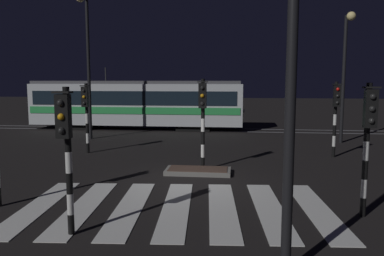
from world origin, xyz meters
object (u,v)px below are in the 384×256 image
Objects in this scene: traffic_light_corner_far_left at (86,107)px; street_lamp_trackside_left at (86,51)px; traffic_light_median_centre at (203,111)px; street_lamp_near_kerb at (296,7)px; traffic_light_corner_near_right at (368,130)px; street_lamp_trackside_right at (346,61)px; traffic_light_corner_far_right at (336,108)px; traffic_light_kerb_mid_left at (66,139)px; tram at (137,103)px.

street_lamp_trackside_left reaches higher than traffic_light_corner_far_left.
street_lamp_near_kerb is (2.12, -7.83, 2.21)m from traffic_light_median_centre.
street_lamp_trackside_right is (2.38, 11.53, 2.10)m from traffic_light_corner_near_right.
traffic_light_corner_near_right is (9.86, -7.31, 0.06)m from traffic_light_corner_far_left.
traffic_light_corner_far_right is at bearing 1.64° from traffic_light_corner_far_left.
traffic_light_corner_far_right is 1.02× the size of traffic_light_kerb_mid_left.
street_lamp_near_kerb reaches higher than traffic_light_median_centre.
traffic_light_kerb_mid_left is at bearing -70.45° from street_lamp_trackside_left.
traffic_light_corner_far_right is 6.24m from traffic_light_median_centre.
tram is at bearing 89.92° from traffic_light_corner_far_left.
traffic_light_corner_near_right is at bearing -101.65° from street_lamp_trackside_right.
street_lamp_trackside_left is at bearing 134.95° from traffic_light_corner_near_right.
street_lamp_trackside_right is 0.85× the size of street_lamp_trackside_left.
traffic_light_median_centre is at bearing -64.86° from tram.
street_lamp_trackside_left is at bearing 121.84° from street_lamp_near_kerb.
street_lamp_trackside_right is at bearing 0.71° from street_lamp_trackside_left.
street_lamp_near_kerb is (-2.22, -3.32, 2.28)m from traffic_light_corner_near_right.
street_lamp_trackside_right is (9.00, 13.47, 2.15)m from traffic_light_kerb_mid_left.
traffic_light_corner_far_right is at bearing -16.78° from street_lamp_trackside_left.
traffic_light_corner_near_right is 6.26m from traffic_light_median_centre.
traffic_light_corner_near_right is 19.00m from tram.
street_lamp_trackside_left is at bearing 110.05° from traffic_light_corner_far_left.
traffic_light_corner_far_right is at bearing -38.30° from tram.
street_lamp_near_kerb is at bearing -106.71° from traffic_light_corner_far_right.
traffic_light_corner_far_left is at bearing 143.46° from traffic_light_corner_near_right.
traffic_light_median_centre is 0.48× the size of street_lamp_near_kerb.
traffic_light_median_centre is at bearing 105.15° from street_lamp_near_kerb.
tram reaches higher than traffic_light_kerb_mid_left.
street_lamp_trackside_left is (-12.41, 3.74, 2.73)m from traffic_light_corner_far_right.
traffic_light_corner_far_left is at bearing -90.08° from tram.
traffic_light_corner_near_right is 0.23× the size of tram.
street_lamp_trackside_left is 5.99m from tram.
street_lamp_trackside_right is (12.24, 4.22, 2.17)m from traffic_light_corner_far_left.
street_lamp_trackside_left is 1.12× the size of street_lamp_near_kerb.
traffic_light_corner_far_left is 0.97× the size of traffic_light_corner_far_right.
street_lamp_trackside_right is at bearing 46.27° from traffic_light_median_centre.
tram reaches higher than traffic_light_corner_far_right.
traffic_light_corner_near_right reaches higher than traffic_light_corner_far_left.
traffic_light_corner_far_right is 13.24m from street_lamp_trackside_left.
traffic_light_kerb_mid_left is (3.25, -9.25, 0.01)m from traffic_light_corner_far_left.
traffic_light_corner_far_right is 7.69m from traffic_light_corner_near_right.
tram is (-12.23, 4.71, -2.51)m from street_lamp_trackside_right.
traffic_light_kerb_mid_left is (-7.68, -9.56, -0.04)m from traffic_light_corner_far_right.
traffic_light_corner_far_right reaches higher than traffic_light_kerb_mid_left.
traffic_light_corner_near_right is (-1.06, -7.62, 0.01)m from traffic_light_corner_far_right.
traffic_light_kerb_mid_left is 16.34m from street_lamp_trackside_right.
traffic_light_corner_near_right is 0.42× the size of street_lamp_trackside_left.
tram is at bearing 158.94° from street_lamp_trackside_right.
traffic_light_median_centre is 0.23× the size of tram.
street_lamp_trackside_left is at bearing 163.22° from traffic_light_corner_far_right.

